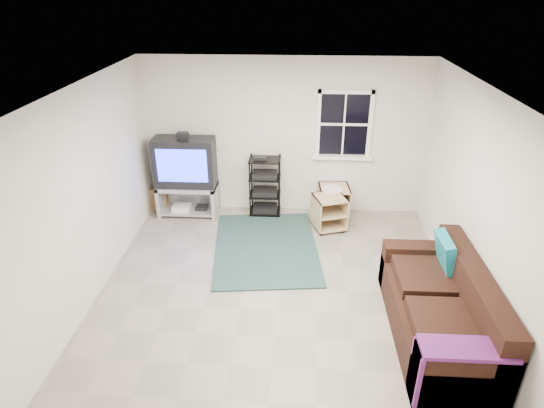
# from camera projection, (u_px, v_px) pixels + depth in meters

# --- Properties ---
(room) EXTENTS (4.60, 4.62, 4.60)m
(room) POSITION_uv_depth(u_px,v_px,m) (344.00, 129.00, 7.28)
(room) COLOR gray
(room) RESTS_ON ground
(tv_unit) EXTENTS (0.99, 0.49, 1.45)m
(tv_unit) POSITION_uv_depth(u_px,v_px,m) (186.00, 170.00, 7.50)
(tv_unit) COLOR #A6A6AE
(tv_unit) RESTS_ON ground
(av_rack) EXTENTS (0.52, 0.38, 1.04)m
(av_rack) POSITION_uv_depth(u_px,v_px,m) (265.00, 190.00, 7.64)
(av_rack) COLOR black
(av_rack) RESTS_ON ground
(side_table_left) EXTENTS (0.60, 0.60, 0.56)m
(side_table_left) POSITION_uv_depth(u_px,v_px,m) (328.00, 211.00, 7.28)
(side_table_left) COLOR tan
(side_table_left) RESTS_ON ground
(side_table_right) EXTENTS (0.53, 0.55, 0.58)m
(side_table_right) POSITION_uv_depth(u_px,v_px,m) (333.00, 199.00, 7.61)
(side_table_right) COLOR tan
(side_table_right) RESTS_ON ground
(sofa) EXTENTS (0.92, 2.09, 0.95)m
(sofa) POSITION_uv_depth(u_px,v_px,m) (441.00, 311.00, 5.04)
(sofa) COLOR black
(sofa) RESTS_ON ground
(shag_rug) EXTENTS (1.73, 2.23, 0.02)m
(shag_rug) POSITION_uv_depth(u_px,v_px,m) (266.00, 247.00, 6.84)
(shag_rug) COLOR black
(shag_rug) RESTS_ON ground
(paper_bag) EXTENTS (0.28, 0.18, 0.40)m
(paper_bag) POSITION_uv_depth(u_px,v_px,m) (160.00, 199.00, 7.91)
(paper_bag) COLOR olive
(paper_bag) RESTS_ON ground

